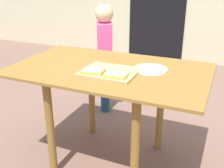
% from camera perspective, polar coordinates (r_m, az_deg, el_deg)
% --- Properties ---
extents(ground_plane, '(16.00, 16.00, 0.00)m').
position_cam_1_polar(ground_plane, '(2.21, -0.51, -15.24)').
color(ground_plane, brown).
extents(dining_table, '(1.31, 0.80, 0.74)m').
position_cam_1_polar(dining_table, '(1.89, -0.58, -0.20)').
color(dining_table, olive).
rests_on(dining_table, ground).
extents(cutting_board, '(0.35, 0.29, 0.02)m').
position_cam_1_polar(cutting_board, '(1.76, -0.51, 2.50)').
color(cutting_board, tan).
rests_on(cutting_board, dining_table).
extents(pizza_slice_near_right, '(0.14, 0.11, 0.02)m').
position_cam_1_polar(pizza_slice_near_right, '(1.66, 0.84, 1.92)').
color(pizza_slice_near_right, gold).
rests_on(pizza_slice_near_right, cutting_board).
extents(pizza_slice_near_left, '(0.15, 0.12, 0.02)m').
position_cam_1_polar(pizza_slice_near_left, '(1.73, -3.96, 2.69)').
color(pizza_slice_near_left, gold).
rests_on(pizza_slice_near_left, cutting_board).
extents(plate_white_right, '(0.22, 0.22, 0.01)m').
position_cam_1_polar(plate_white_right, '(1.83, 7.98, 3.04)').
color(plate_white_right, white).
rests_on(plate_white_right, dining_table).
extents(child_left, '(0.23, 0.28, 1.07)m').
position_cam_1_polar(child_left, '(2.72, -1.53, 6.73)').
color(child_left, navy).
rests_on(child_left, ground).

